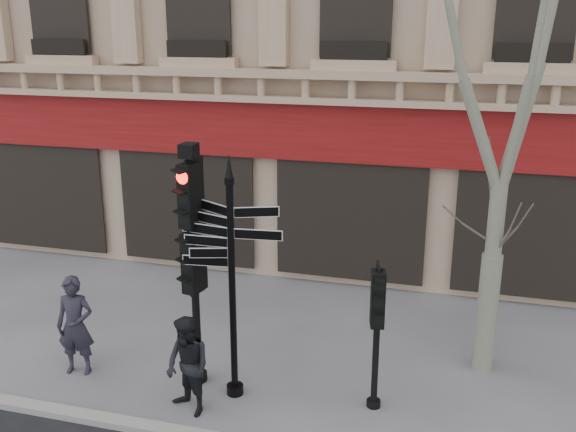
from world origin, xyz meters
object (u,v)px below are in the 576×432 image
traffic_signal_main (193,237)px  pedestrian_a (75,326)px  plane_tree (515,27)px  fingerpost (231,239)px  traffic_signal_secondary (378,313)px  pedestrian_b (188,366)px

traffic_signal_main → pedestrian_a: (-2.14, -0.30, -1.72)m
traffic_signal_main → plane_tree: (4.71, 1.73, 3.24)m
fingerpost → plane_tree: bearing=30.0°
traffic_signal_main → traffic_signal_secondary: (3.01, 0.02, -0.97)m
plane_tree → pedestrian_b: (-4.48, -2.63, -5.04)m
traffic_signal_secondary → pedestrian_b: traffic_signal_secondary is taller
pedestrian_a → pedestrian_b: size_ratio=1.11×
fingerpost → traffic_signal_main: size_ratio=0.98×
pedestrian_a → pedestrian_b: bearing=-24.7°
pedestrian_a → traffic_signal_secondary: bearing=-6.9°
pedestrian_a → traffic_signal_main: bearing=-2.6°
fingerpost → traffic_signal_main: (-0.74, 0.22, -0.11)m
fingerpost → plane_tree: size_ratio=0.49×
traffic_signal_main → pedestrian_a: 2.76m
traffic_signal_secondary → pedestrian_b: (-2.79, -0.92, -0.83)m
traffic_signal_secondary → plane_tree: size_ratio=0.28×
traffic_signal_secondary → plane_tree: bearing=32.7°
pedestrian_a → plane_tree: bearing=6.0°
traffic_signal_main → traffic_signal_secondary: traffic_signal_main is taller
pedestrian_a → pedestrian_b: (2.37, -0.60, -0.09)m
traffic_signal_main → traffic_signal_secondary: bearing=12.3°
traffic_signal_main → plane_tree: plane_tree is taller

